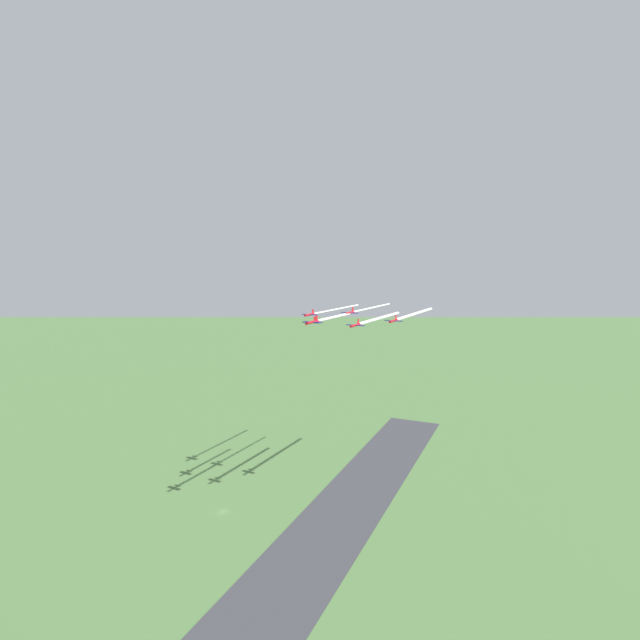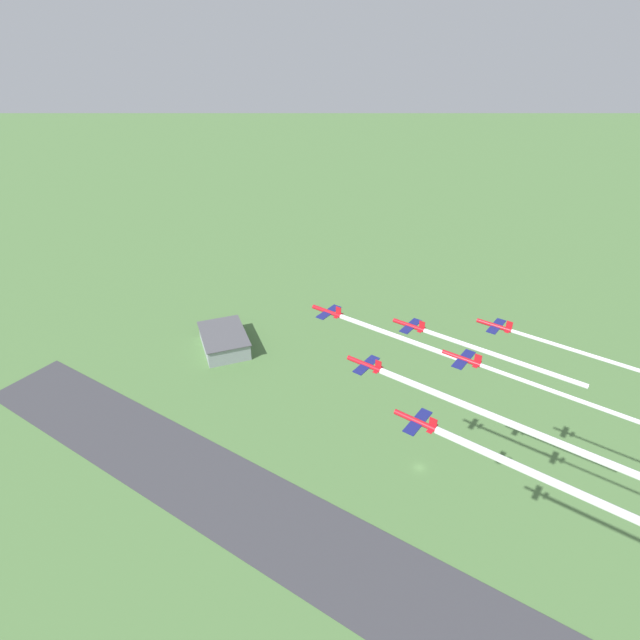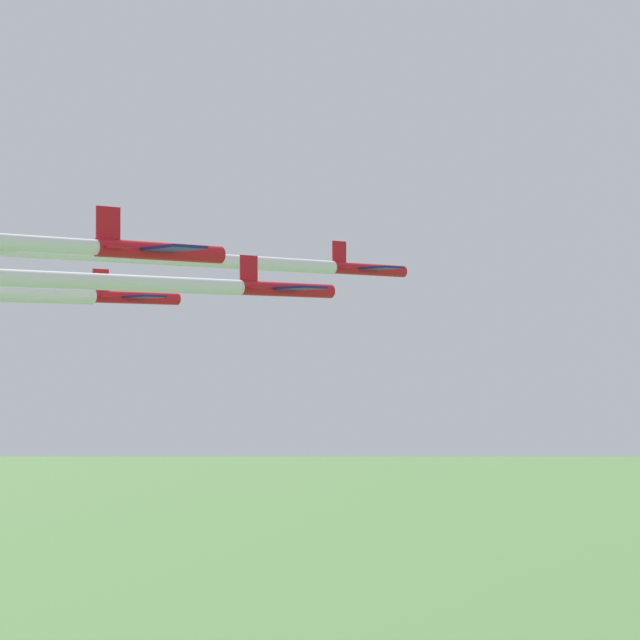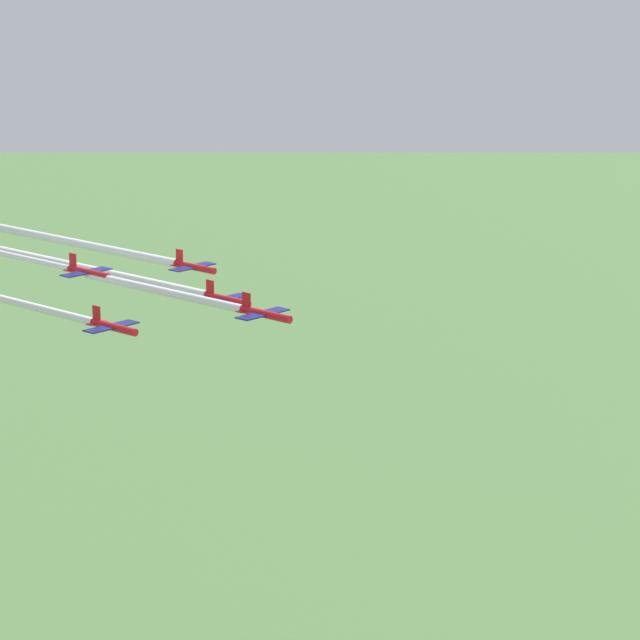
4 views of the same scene
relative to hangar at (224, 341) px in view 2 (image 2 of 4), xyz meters
name	(u,v)px [view 2 (image 2 of 4)]	position (x,y,z in m)	size (l,w,h in m)	color
ground_plane	(419,468)	(-110.11, -55.06, -4.70)	(3000.00, 3000.00, 0.00)	#4C723D
runway_strip	(325,551)	(-131.04, -7.82, -4.60)	(298.19, 237.61, 0.20)	#38383D
hangar	(224,341)	(0.00, 0.00, 0.00)	(33.39, 22.79, 9.35)	gray
jet_0	(328,312)	(-131.31, -7.99, 85.69)	(7.59, 7.45, 2.70)	red
jet_1	(366,364)	(-150.64, -8.95, 83.17)	(7.59, 7.45, 2.70)	red
jet_2	(410,326)	(-139.87, -25.36, 83.08)	(7.59, 7.45, 2.70)	red
jet_3	(417,421)	(-169.98, -9.90, 83.67)	(7.59, 7.45, 2.70)	red
jet_4	(463,359)	(-159.20, -26.31, 86.02)	(7.59, 7.45, 2.70)	red
jet_5	(495,326)	(-148.43, -42.72, 84.25)	(7.59, 7.45, 2.70)	red
smoke_trail_0	(398,337)	(-146.85, -18.20, 85.65)	(25.50, 17.26, 1.09)	white
smoke_trail_1	(496,418)	(-173.64, -24.05, 83.13)	(40.52, 27.23, 1.30)	white
smoke_trail_2	(499,356)	(-157.65, -37.04, 83.04)	(29.96, 20.17, 1.04)	white
smoke_trail_3	(608,507)	(-195.60, -26.73, 83.63)	(45.79, 30.70, 1.32)	white
smoke_trail_4	(607,411)	(-181.31, -40.83, 85.98)	(38.47, 25.65, 0.81)	white
smoke_trail_5	(638,370)	(-172.68, -58.65, 84.21)	(42.78, 28.49, 0.83)	white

